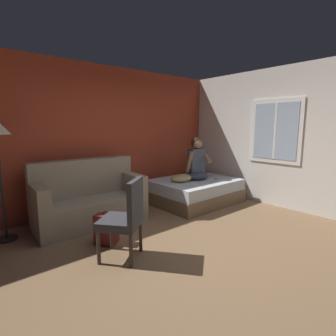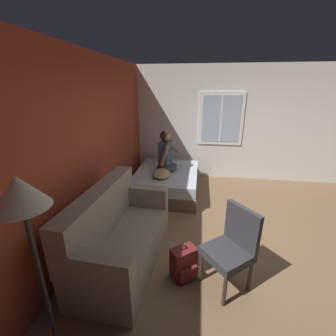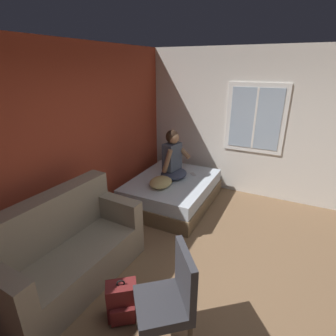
# 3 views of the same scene
# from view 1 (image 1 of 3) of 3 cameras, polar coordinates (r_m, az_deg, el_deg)

# --- Properties ---
(ground_plane) EXTENTS (40.00, 40.00, 0.00)m
(ground_plane) POSITION_cam_1_polar(r_m,az_deg,el_deg) (3.52, 5.87, -17.79)
(ground_plane) COLOR brown
(wall_back_accent) EXTENTS (10.30, 0.16, 2.70)m
(wall_back_accent) POSITION_cam_1_polar(r_m,az_deg,el_deg) (5.20, -14.43, 6.23)
(wall_back_accent) COLOR #993823
(wall_back_accent) RESTS_ON ground
(wall_side_with_window) EXTENTS (0.19, 6.26, 2.70)m
(wall_side_with_window) POSITION_cam_1_polar(r_m,az_deg,el_deg) (5.46, 26.37, 5.72)
(wall_side_with_window) COLOR silver
(wall_side_with_window) RESTS_ON ground
(bed) EXTENTS (1.72, 1.35, 0.48)m
(bed) POSITION_cam_1_polar(r_m,az_deg,el_deg) (5.55, 5.84, -5.00)
(bed) COLOR brown
(bed) RESTS_ON ground
(couch) EXTENTS (1.74, 0.91, 1.04)m
(couch) POSITION_cam_1_polar(r_m,az_deg,el_deg) (4.51, -16.85, -6.65)
(couch) COLOR gray
(couch) RESTS_ON ground
(side_chair) EXTENTS (0.65, 0.65, 0.98)m
(side_chair) POSITION_cam_1_polar(r_m,az_deg,el_deg) (3.21, -9.26, -10.30)
(side_chair) COLOR #382D23
(side_chair) RESTS_ON ground
(person_seated) EXTENTS (0.60, 0.54, 0.88)m
(person_seated) POSITION_cam_1_polar(r_m,az_deg,el_deg) (5.49, 6.28, 1.23)
(person_seated) COLOR #383D51
(person_seated) RESTS_ON bed
(backpack) EXTENTS (0.35, 0.35, 0.46)m
(backpack) POSITION_cam_1_polar(r_m,az_deg,el_deg) (3.77, -13.34, -12.88)
(backpack) COLOR maroon
(backpack) RESTS_ON ground
(throw_pillow) EXTENTS (0.52, 0.42, 0.14)m
(throw_pillow) POSITION_cam_1_polar(r_m,az_deg,el_deg) (5.28, 2.93, -2.20)
(throw_pillow) COLOR tan
(throw_pillow) RESTS_ON bed
(cell_phone) EXTENTS (0.15, 0.15, 0.01)m
(cell_phone) POSITION_cam_1_polar(r_m,az_deg,el_deg) (5.60, 10.37, -2.36)
(cell_phone) COLOR #B7B7BC
(cell_phone) RESTS_ON bed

